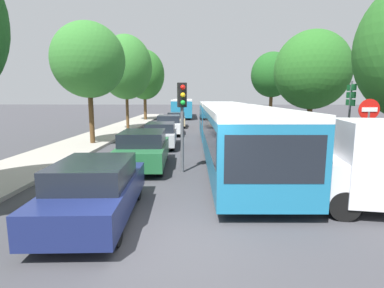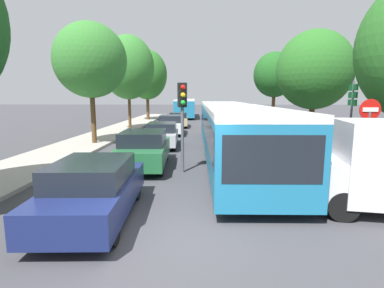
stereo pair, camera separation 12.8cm
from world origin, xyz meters
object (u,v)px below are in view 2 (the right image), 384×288
direction_sign_post (352,104)px  queued_car_navy (94,190)px  tree_right_mid (314,70)px  tree_right_far (275,75)px  city_bus_rear (185,107)px  tree_left_far (128,67)px  tree_left_mid (92,62)px  queued_car_tan (179,120)px  queued_car_green (144,149)px  no_entry_sign (368,127)px  queued_car_silver (162,135)px  queued_car_white (171,125)px  tree_left_distant (147,75)px  articulated_bus (230,126)px  traffic_light (182,107)px

direction_sign_post → queued_car_navy: bearing=50.4°
tree_right_mid → tree_right_far: size_ratio=0.98×
city_bus_rear → tree_left_far: (-3.81, -16.70, 3.82)m
tree_left_mid → queued_car_tan: bearing=69.1°
queued_car_tan → tree_left_far: 6.78m
queued_car_green → no_entry_sign: size_ratio=1.57×
queued_car_silver → direction_sign_post: size_ratio=1.14×
queued_car_tan → queued_car_white: bearing=175.8°
tree_left_far → queued_car_silver: bearing=-64.8°
queued_car_white → no_entry_sign: size_ratio=1.53×
queued_car_silver → tree_left_distant: 19.80m
articulated_bus → tree_right_far: size_ratio=2.33×
queued_car_navy → tree_right_mid: size_ratio=0.59×
queued_car_green → no_entry_sign: bearing=-106.2°
city_bus_rear → queued_car_green: size_ratio=2.63×
queued_car_white → tree_left_far: 6.36m
queued_car_green → tree_left_mid: (-4.02, 5.57, 4.08)m
direction_sign_post → tree_left_mid: tree_left_mid is taller
queued_car_white → tree_right_far: bearing=-53.3°
queued_car_green → queued_car_tan: (0.13, 16.43, -0.06)m
tree_right_mid → tree_right_far: bearing=90.5°
city_bus_rear → tree_right_far: bearing=-141.1°
queued_car_navy → tree_right_mid: tree_right_mid is taller
tree_right_mid → tree_left_mid: bearing=-169.0°
articulated_bus → city_bus_rear: (-3.74, 27.20, -0.00)m
queued_car_green → tree_left_far: (-3.78, 13.30, 4.50)m
queued_car_green → tree_left_mid: tree_left_mid is taller
traffic_light → tree_right_mid: size_ratio=0.48×
articulated_bus → tree_left_distant: tree_left_distant is taller
tree_left_far → city_bus_rear: bearing=77.2°
queued_car_navy → tree_right_far: bearing=-24.8°
queued_car_green → tree_right_mid: 13.27m
direction_sign_post → city_bus_rear: bearing=-59.2°
city_bus_rear → tree_right_far: size_ratio=1.60×
articulated_bus → tree_left_far: bearing=-145.4°
queued_car_tan → tree_right_mid: (9.55, -8.20, 3.88)m
queued_car_tan → tree_right_far: tree_right_far is taller
city_bus_rear → queued_car_tan: (0.10, -13.57, -0.74)m
queued_car_navy → traffic_light: 5.17m
queued_car_navy → queued_car_green: (0.17, 5.28, 0.04)m
queued_car_white → city_bus_rear: bearing=-2.9°
traffic_light → tree_right_far: 21.28m
queued_car_tan → articulated_bus: bearing=-167.8°
queued_car_navy → tree_left_distant: size_ratio=0.50×
queued_car_tan → direction_sign_post: (9.12, -14.37, 1.87)m
tree_left_distant → tree_left_far: bearing=-88.1°
tree_left_mid → city_bus_rear: bearing=80.6°
traffic_light → tree_right_mid: tree_right_mid is taller
queued_car_silver → tree_left_mid: size_ratio=0.58×
queued_car_navy → queued_car_silver: 10.41m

